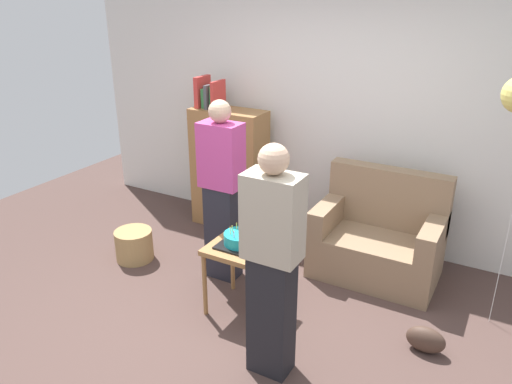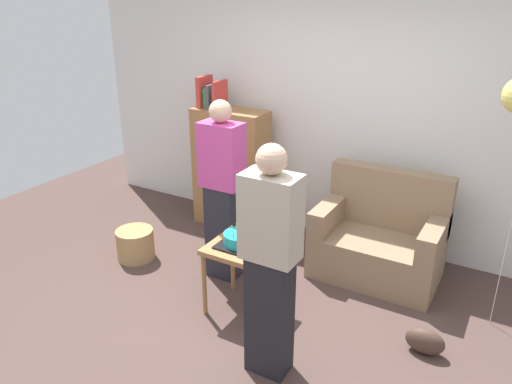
{
  "view_description": "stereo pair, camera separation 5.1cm",
  "coord_description": "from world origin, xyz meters",
  "px_view_note": "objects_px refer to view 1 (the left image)",
  "views": [
    {
      "loc": [
        1.61,
        -2.56,
        2.45
      ],
      "look_at": [
        -0.18,
        0.62,
        0.95
      ],
      "focal_mm": 34.68,
      "sensor_mm": 36.0,
      "label": 1
    },
    {
      "loc": [
        1.66,
        -2.54,
        2.45
      ],
      "look_at": [
        -0.18,
        0.62,
        0.95
      ],
      "focal_mm": 34.68,
      "sensor_mm": 36.0,
      "label": 2
    }
  ],
  "objects_px": {
    "couch": "(378,239)",
    "side_table": "(241,255)",
    "person_blowing_candles": "(222,191)",
    "handbag": "(426,340)",
    "person_holding_cake": "(272,264)",
    "bookshelf": "(229,167)",
    "birthday_cake": "(240,240)",
    "wicker_basket": "(134,245)"
  },
  "relations": [
    {
      "from": "couch",
      "to": "bookshelf",
      "type": "xyz_separation_m",
      "value": [
        -1.74,
        0.22,
        0.33
      ]
    },
    {
      "from": "person_blowing_candles",
      "to": "handbag",
      "type": "bearing_deg",
      "value": -10.86
    },
    {
      "from": "side_table",
      "to": "handbag",
      "type": "xyz_separation_m",
      "value": [
        1.44,
        0.2,
        -0.4
      ]
    },
    {
      "from": "person_blowing_candles",
      "to": "birthday_cake",
      "type": "bearing_deg",
      "value": -48.01
    },
    {
      "from": "couch",
      "to": "birthday_cake",
      "type": "relative_size",
      "value": 3.44
    },
    {
      "from": "person_blowing_candles",
      "to": "wicker_basket",
      "type": "height_order",
      "value": "person_blowing_candles"
    },
    {
      "from": "bookshelf",
      "to": "person_blowing_candles",
      "type": "xyz_separation_m",
      "value": [
        0.53,
        -0.95,
        0.16
      ]
    },
    {
      "from": "person_holding_cake",
      "to": "wicker_basket",
      "type": "xyz_separation_m",
      "value": [
        -1.86,
        0.69,
        -0.68
      ]
    },
    {
      "from": "side_table",
      "to": "person_blowing_candles",
      "type": "height_order",
      "value": "person_blowing_candles"
    },
    {
      "from": "birthday_cake",
      "to": "handbag",
      "type": "relative_size",
      "value": 1.14
    },
    {
      "from": "bookshelf",
      "to": "birthday_cake",
      "type": "height_order",
      "value": "bookshelf"
    },
    {
      "from": "bookshelf",
      "to": "side_table",
      "type": "height_order",
      "value": "bookshelf"
    },
    {
      "from": "birthday_cake",
      "to": "person_holding_cake",
      "type": "distance_m",
      "value": 0.76
    },
    {
      "from": "bookshelf",
      "to": "person_holding_cake",
      "type": "distance_m",
      "value": 2.35
    },
    {
      "from": "person_holding_cake",
      "to": "handbag",
      "type": "relative_size",
      "value": 5.82
    },
    {
      "from": "wicker_basket",
      "to": "handbag",
      "type": "height_order",
      "value": "wicker_basket"
    },
    {
      "from": "side_table",
      "to": "birthday_cake",
      "type": "relative_size",
      "value": 1.83
    },
    {
      "from": "bookshelf",
      "to": "wicker_basket",
      "type": "relative_size",
      "value": 4.5
    },
    {
      "from": "side_table",
      "to": "person_blowing_candles",
      "type": "xyz_separation_m",
      "value": [
        -0.4,
        0.37,
        0.34
      ]
    },
    {
      "from": "couch",
      "to": "side_table",
      "type": "relative_size",
      "value": 1.88
    },
    {
      "from": "side_table",
      "to": "wicker_basket",
      "type": "xyz_separation_m",
      "value": [
        -1.32,
        0.19,
        -0.35
      ]
    },
    {
      "from": "side_table",
      "to": "wicker_basket",
      "type": "height_order",
      "value": "side_table"
    },
    {
      "from": "wicker_basket",
      "to": "handbag",
      "type": "relative_size",
      "value": 1.29
    },
    {
      "from": "couch",
      "to": "side_table",
      "type": "xyz_separation_m",
      "value": [
        -0.8,
        -1.1,
        0.16
      ]
    },
    {
      "from": "side_table",
      "to": "person_blowing_candles",
      "type": "relative_size",
      "value": 0.36
    },
    {
      "from": "couch",
      "to": "handbag",
      "type": "xyz_separation_m",
      "value": [
        0.64,
        -0.9,
        -0.24
      ]
    },
    {
      "from": "side_table",
      "to": "person_holding_cake",
      "type": "bearing_deg",
      "value": -42.9
    },
    {
      "from": "couch",
      "to": "person_holding_cake",
      "type": "distance_m",
      "value": 1.69
    },
    {
      "from": "couch",
      "to": "birthday_cake",
      "type": "bearing_deg",
      "value": -126.2
    },
    {
      "from": "person_blowing_candles",
      "to": "handbag",
      "type": "height_order",
      "value": "person_blowing_candles"
    },
    {
      "from": "person_holding_cake",
      "to": "person_blowing_candles",
      "type": "bearing_deg",
      "value": -12.13
    },
    {
      "from": "wicker_basket",
      "to": "handbag",
      "type": "bearing_deg",
      "value": 0.31
    },
    {
      "from": "couch",
      "to": "birthday_cake",
      "type": "height_order",
      "value": "couch"
    },
    {
      "from": "bookshelf",
      "to": "handbag",
      "type": "xyz_separation_m",
      "value": [
        2.38,
        -1.12,
        -0.57
      ]
    },
    {
      "from": "couch",
      "to": "person_holding_cake",
      "type": "xyz_separation_m",
      "value": [
        -0.26,
        -1.6,
        0.49
      ]
    },
    {
      "from": "couch",
      "to": "person_blowing_candles",
      "type": "relative_size",
      "value": 0.67
    },
    {
      "from": "bookshelf",
      "to": "birthday_cake",
      "type": "distance_m",
      "value": 1.62
    },
    {
      "from": "side_table",
      "to": "person_holding_cake",
      "type": "distance_m",
      "value": 0.81
    },
    {
      "from": "person_blowing_candles",
      "to": "person_holding_cake",
      "type": "xyz_separation_m",
      "value": [
        0.94,
        -0.87,
        0.0
      ]
    },
    {
      "from": "birthday_cake",
      "to": "wicker_basket",
      "type": "distance_m",
      "value": 1.42
    },
    {
      "from": "couch",
      "to": "person_holding_cake",
      "type": "relative_size",
      "value": 0.67
    },
    {
      "from": "birthday_cake",
      "to": "side_table",
      "type": "bearing_deg",
      "value": 86.44
    }
  ]
}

